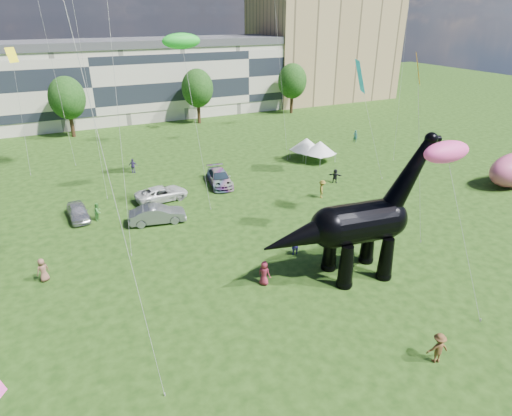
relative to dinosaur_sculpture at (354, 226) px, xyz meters
name	(u,v)px	position (x,y,z in m)	size (l,w,h in m)	color
ground	(352,323)	(-3.05, -4.46, -3.97)	(220.00, 220.00, 0.00)	#16330C
terrace_row	(89,86)	(-11.05, 57.54, 2.03)	(78.00, 11.00, 12.00)	beige
apartment_block	(322,44)	(36.95, 60.54, 7.03)	(28.00, 18.00, 22.00)	tan
tree_mid_left	(66,95)	(-15.05, 48.54, 2.32)	(5.20, 5.20, 9.44)	#382314
tree_mid_right	(197,85)	(4.95, 48.54, 2.32)	(5.20, 5.20, 9.44)	#382314
tree_far_right	(292,78)	(22.95, 48.54, 2.32)	(5.20, 5.20, 9.44)	#382314
dinosaur_sculpture	(354,226)	(0.00, 0.00, 0.00)	(12.91, 3.93, 10.51)	black
car_silver	(78,212)	(-16.90, 18.16, -3.26)	(1.68, 4.17, 1.42)	#B9B8BD
car_grey	(157,214)	(-10.51, 14.25, -3.14)	(1.74, 5.00, 1.65)	slate
car_white	(162,194)	(-8.90, 19.06, -3.24)	(2.41, 5.23, 1.45)	silver
car_dark	(220,178)	(-2.14, 20.50, -3.17)	(2.24, 5.52, 1.60)	#595960
gazebo_near	(306,144)	(11.22, 24.24, -2.04)	(4.74, 4.74, 2.74)	silver
gazebo_far	(320,147)	(12.09, 22.46, -2.08)	(4.71, 4.71, 2.69)	white
visitors	(266,215)	(-1.77, 9.83, -3.08)	(42.58, 38.32, 1.89)	#2D6C71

